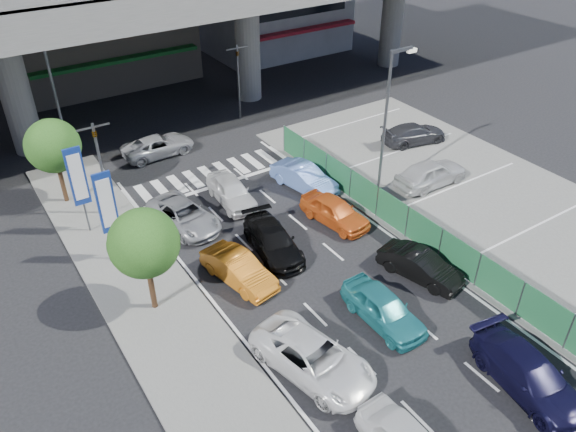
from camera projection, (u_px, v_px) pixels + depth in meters
ground at (346, 300)px, 23.99m from camera, size 120.00×120.00×0.00m
parking_lot at (483, 203)px, 30.38m from camera, size 12.00×28.00×0.06m
sidewalk_left at (155, 307)px, 23.54m from camera, size 4.00×30.00×0.12m
fence_run at (422, 232)px, 26.60m from camera, size 0.16×22.00×1.80m
traffic_light_left at (97, 147)px, 27.31m from camera, size 1.60×1.24×5.20m
traffic_light_right at (238, 64)px, 37.50m from camera, size 1.60×1.24×5.20m
street_lamp_right at (389, 112)px, 28.78m from camera, size 1.65×0.22×8.00m
street_lamp_left at (58, 93)px, 30.95m from camera, size 1.65×0.22×8.00m
signboard_near at (107, 205)px, 24.55m from camera, size 0.80×0.14×4.70m
signboard_far at (78, 179)px, 26.45m from camera, size 0.80×0.14×4.70m
tree_near at (144, 243)px, 21.69m from camera, size 2.80×2.80×4.80m
tree_far at (53, 146)px, 28.62m from camera, size 2.80×2.80×4.80m
minivan_navy_back at (529, 375)px, 19.76m from camera, size 2.59×4.98×1.38m
sedan_white_mid_left at (313, 357)px, 20.43m from camera, size 3.31×5.34×1.38m
taxi_teal_mid at (383, 308)px, 22.58m from camera, size 1.63×4.05×1.38m
hatch_black_mid_right at (420, 266)px, 24.92m from camera, size 2.27×4.07×1.27m
taxi_orange_left at (239, 269)px, 24.69m from camera, size 2.12×4.17×1.31m
sedan_black_mid at (273, 240)px, 26.48m from camera, size 2.47×4.66×1.29m
taxi_orange_right at (335, 211)px, 28.52m from camera, size 2.20×4.18×1.36m
wagon_silver_front_left at (184, 215)px, 28.29m from camera, size 2.80×4.78×1.25m
sedan_white_front_mid at (231, 191)px, 30.12m from camera, size 1.93×4.16×1.38m
kei_truck_front_right at (304, 178)px, 31.34m from camera, size 2.25×4.38×1.38m
crossing_wagon_silver at (158, 146)px, 34.77m from camera, size 4.52×2.20×1.24m
parked_sedan_white at (431, 173)px, 31.52m from camera, size 4.43×1.81×1.51m
parked_sedan_dgrey at (414, 134)px, 36.06m from camera, size 4.58×2.59×1.25m
traffic_cone at (378, 195)px, 30.33m from camera, size 0.45×0.45×0.71m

